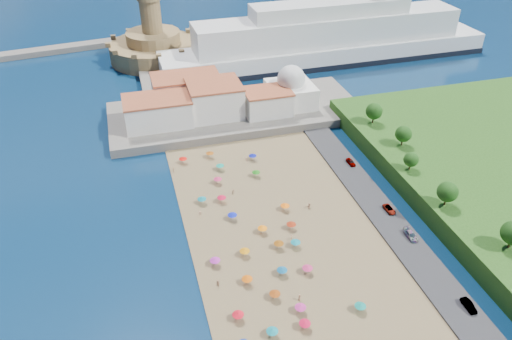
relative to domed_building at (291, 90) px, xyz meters
name	(u,v)px	position (x,y,z in m)	size (l,w,h in m)	color
ground	(268,255)	(-30.00, -71.00, -8.97)	(700.00, 700.00, 0.00)	#071938
terrace	(236,113)	(-20.00, 2.00, -7.47)	(90.00, 36.00, 3.00)	#59544C
jetty	(164,83)	(-42.00, 37.00, -7.77)	(18.00, 70.00, 2.40)	#59544C
waterfront_buildings	(199,100)	(-33.05, 2.64, -1.10)	(57.00, 29.00, 11.00)	silver
domed_building	(291,90)	(0.00, 0.00, 0.00)	(16.00, 16.00, 15.00)	silver
fortress	(154,46)	(-42.00, 67.00, -2.29)	(40.00, 40.00, 32.40)	#A08150
cruise_ship	(328,41)	(32.53, 43.63, 0.77)	(150.90, 24.90, 32.90)	black
beach_parasols	(270,275)	(-32.22, -79.65, -6.83)	(30.47, 115.32, 2.20)	gray
beachgoers	(262,252)	(-31.51, -70.89, -7.89)	(33.97, 99.22, 1.87)	tan
parked_cars	(415,240)	(6.00, -77.15, -7.58)	(2.21, 79.21, 1.45)	gray
hillside_trees	(475,206)	(19.67, -78.74, 1.10)	(10.30, 107.45, 7.60)	#382314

